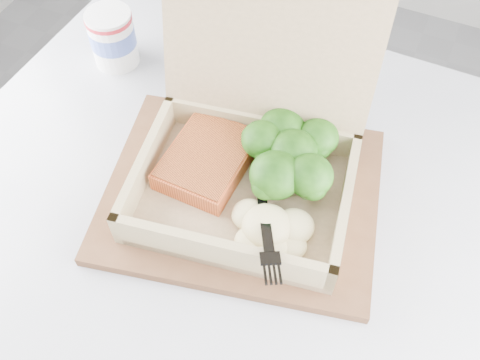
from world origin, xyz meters
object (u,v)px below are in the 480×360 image
at_px(cafe_table, 229,305).
at_px(serving_tray, 242,194).
at_px(takeout_container, 251,143).
at_px(paper_cup, 112,37).

bearing_deg(cafe_table, serving_tray, 97.96).
relative_size(takeout_container, paper_cup, 3.39).
xyz_separation_m(cafe_table, serving_tray, (-0.01, 0.06, 0.19)).
height_order(cafe_table, paper_cup, paper_cup).
bearing_deg(serving_tray, cafe_table, -82.04).
bearing_deg(serving_tray, paper_cup, 151.49).
bearing_deg(takeout_container, serving_tray, -95.65).
bearing_deg(paper_cup, takeout_container, -23.53).
bearing_deg(takeout_container, paper_cup, 146.94).
xyz_separation_m(takeout_container, paper_cup, (-0.26, 0.11, -0.02)).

